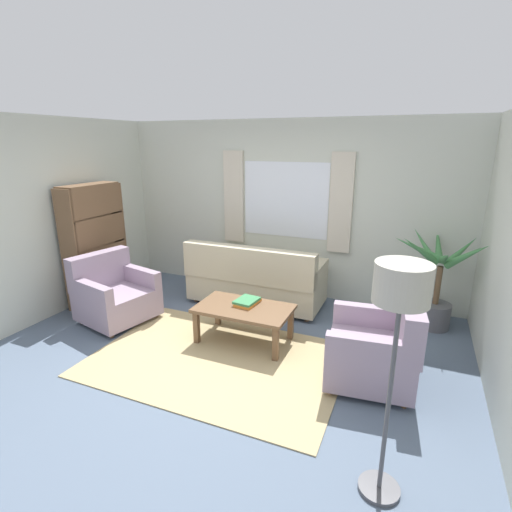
# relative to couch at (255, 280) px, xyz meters

# --- Properties ---
(ground_plane) EXTENTS (6.24, 6.24, 0.00)m
(ground_plane) POSITION_rel_couch_xyz_m (0.21, -1.54, -0.37)
(ground_plane) COLOR slate
(wall_back) EXTENTS (5.32, 0.12, 2.60)m
(wall_back) POSITION_rel_couch_xyz_m (0.21, 0.72, 0.93)
(wall_back) COLOR beige
(wall_back) RESTS_ON ground_plane
(wall_left) EXTENTS (0.12, 4.40, 2.60)m
(wall_left) POSITION_rel_couch_xyz_m (-2.45, -1.54, 0.93)
(wall_left) COLOR beige
(wall_left) RESTS_ON ground_plane
(window_with_curtains) EXTENTS (1.98, 0.07, 1.40)m
(window_with_curtains) POSITION_rel_couch_xyz_m (0.21, 0.63, 1.08)
(window_with_curtains) COLOR white
(area_rug) EXTENTS (2.66, 1.81, 0.01)m
(area_rug) POSITION_rel_couch_xyz_m (0.21, -1.54, -0.36)
(area_rug) COLOR tan
(area_rug) RESTS_ON ground_plane
(couch) EXTENTS (1.90, 0.82, 0.92)m
(couch) POSITION_rel_couch_xyz_m (0.00, 0.00, 0.00)
(couch) COLOR #BCB293
(couch) RESTS_ON ground_plane
(armchair_left) EXTENTS (0.99, 1.00, 0.88)m
(armchair_left) POSITION_rel_couch_xyz_m (-1.51, -1.17, -0.01)
(armchair_left) COLOR #998499
(armchair_left) RESTS_ON ground_plane
(armchair_right) EXTENTS (0.90, 0.92, 0.88)m
(armchair_right) POSITION_rel_couch_xyz_m (1.83, -1.27, -0.01)
(armchair_right) COLOR #998499
(armchair_right) RESTS_ON ground_plane
(coffee_table) EXTENTS (1.10, 0.64, 0.44)m
(coffee_table) POSITION_rel_couch_xyz_m (0.31, -1.05, 0.01)
(coffee_table) COLOR brown
(coffee_table) RESTS_ON ground_plane
(book_stack_on_table) EXTENTS (0.26, 0.34, 0.06)m
(book_stack_on_table) POSITION_rel_couch_xyz_m (0.31, -0.95, 0.10)
(book_stack_on_table) COLOR orange
(book_stack_on_table) RESTS_ON coffee_table
(potted_plant) EXTENTS (1.06, 1.14, 1.28)m
(potted_plant) POSITION_rel_couch_xyz_m (2.37, 0.24, 0.20)
(potted_plant) COLOR #56565B
(potted_plant) RESTS_ON ground_plane
(bookshelf) EXTENTS (0.30, 0.94, 1.72)m
(bookshelf) POSITION_rel_couch_xyz_m (-2.13, -0.73, 0.52)
(bookshelf) COLOR brown
(bookshelf) RESTS_ON ground_plane
(standing_lamp) EXTENTS (0.33, 0.33, 1.62)m
(standing_lamp) POSITION_rel_couch_xyz_m (2.01, -2.55, 0.98)
(standing_lamp) COLOR #4C4C51
(standing_lamp) RESTS_ON ground_plane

